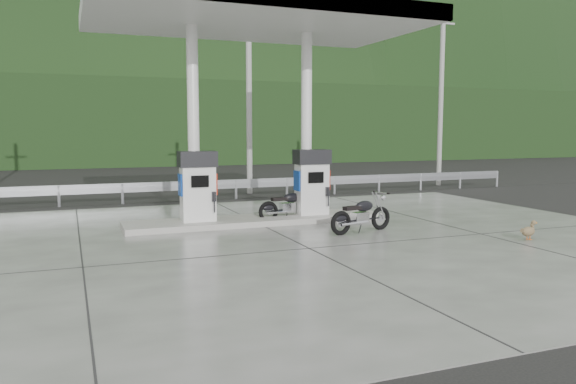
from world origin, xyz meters
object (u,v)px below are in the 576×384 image
object	(u,v)px
motorcycle_right	(289,206)
gas_pump_left	(198,186)
motorcycle_left	(361,215)
duck	(528,232)
gas_pump_right	(312,182)

from	to	relation	value
motorcycle_right	gas_pump_left	bearing A→B (deg)	175.58
motorcycle_left	duck	world-z (taller)	motorcycle_left
gas_pump_left	motorcycle_right	bearing A→B (deg)	2.74
gas_pump_left	duck	bearing A→B (deg)	-33.91
motorcycle_left	motorcycle_right	xyz separation A→B (m)	(-0.97, 2.35, -0.01)
motorcycle_right	duck	size ratio (longest dim) A/B	3.37
gas_pump_right	gas_pump_left	bearing A→B (deg)	180.00
gas_pump_left	gas_pump_right	size ratio (longest dim) A/B	1.00
motorcycle_right	duck	distance (m)	6.12
gas_pump_left	motorcycle_left	world-z (taller)	gas_pump_left
gas_pump_left	gas_pump_right	xyz separation A→B (m)	(3.20, 0.00, 0.00)
gas_pump_right	motorcycle_left	size ratio (longest dim) A/B	1.02
gas_pump_right	motorcycle_right	size ratio (longest dim) A/B	1.05
duck	gas_pump_right	bearing A→B (deg)	113.85
gas_pump_left	duck	world-z (taller)	gas_pump_left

